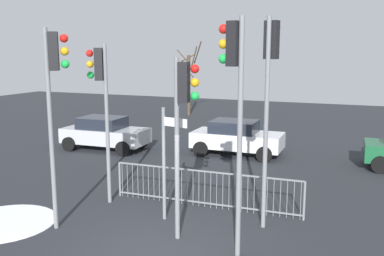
% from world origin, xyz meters
% --- Properties ---
extents(ground_plane, '(60.00, 60.00, 0.00)m').
position_xyz_m(ground_plane, '(0.00, 0.00, 0.00)').
color(ground_plane, '#26282D').
extents(traffic_light_foreground_right, '(0.53, 0.39, 4.57)m').
position_xyz_m(traffic_light_foreground_right, '(-2.86, 2.24, 3.35)').
color(traffic_light_foreground_right, slate).
rests_on(traffic_light_foreground_right, ground).
extents(traffic_light_foreground_left, '(0.50, 0.44, 4.92)m').
position_xyz_m(traffic_light_foreground_left, '(-2.82, 0.26, 3.60)').
color(traffic_light_foreground_left, slate).
rests_on(traffic_light_foreground_left, ground).
extents(traffic_light_rear_left, '(0.56, 0.35, 4.24)m').
position_xyz_m(traffic_light_rear_left, '(0.28, 0.81, 3.11)').
color(traffic_light_rear_left, slate).
rests_on(traffic_light_rear_left, ground).
extents(traffic_light_mid_left, '(0.56, 0.36, 5.07)m').
position_xyz_m(traffic_light_mid_left, '(1.56, 0.51, 3.70)').
color(traffic_light_mid_left, slate).
rests_on(traffic_light_mid_left, ground).
extents(traffic_light_rear_right, '(0.36, 0.56, 5.19)m').
position_xyz_m(traffic_light_rear_right, '(1.89, 2.34, 3.78)').
color(traffic_light_rear_right, slate).
rests_on(traffic_light_rear_right, ground).
extents(direction_sign_post, '(0.77, 0.23, 2.97)m').
position_xyz_m(direction_sign_post, '(-0.62, 1.73, 1.67)').
color(direction_sign_post, slate).
rests_on(direction_sign_post, ground).
extents(pedestrian_guard_railing, '(5.55, 0.21, 1.07)m').
position_xyz_m(pedestrian_guard_railing, '(-0.00, 2.97, 0.55)').
color(pedestrian_guard_railing, slate).
rests_on(pedestrian_guard_railing, ground).
extents(car_white_near, '(3.83, 1.97, 1.47)m').
position_xyz_m(car_white_near, '(-0.99, 9.44, 0.77)').
color(car_white_near, silver).
rests_on(car_white_near, ground).
extents(car_silver_trailing, '(3.86, 2.05, 1.47)m').
position_xyz_m(car_silver_trailing, '(-6.77, 8.16, 0.77)').
color(car_silver_trailing, '#B2B5BA').
rests_on(car_silver_trailing, ground).
extents(bare_tree_right, '(1.75, 1.60, 5.06)m').
position_xyz_m(bare_tree_right, '(-7.33, 19.37, 2.40)').
color(bare_tree_right, '#473828').
rests_on(bare_tree_right, ground).
extents(snow_patch_kerb, '(2.64, 2.64, 0.01)m').
position_xyz_m(snow_patch_kerb, '(-4.40, -0.09, 0.01)').
color(snow_patch_kerb, white).
rests_on(snow_patch_kerb, ground).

